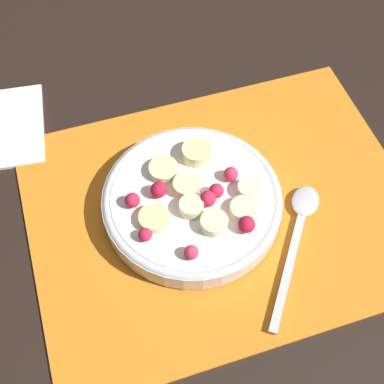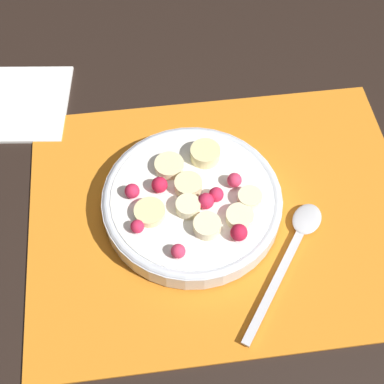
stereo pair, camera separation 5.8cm
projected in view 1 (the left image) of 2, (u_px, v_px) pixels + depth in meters
ground_plane at (222, 208)px, 0.61m from camera, size 3.00×3.00×0.00m
placemat at (222, 207)px, 0.61m from camera, size 0.43×0.34×0.01m
fruit_bowl at (192, 200)px, 0.59m from camera, size 0.20×0.20×0.04m
spoon at (300, 223)px, 0.59m from camera, size 0.12×0.16×0.01m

